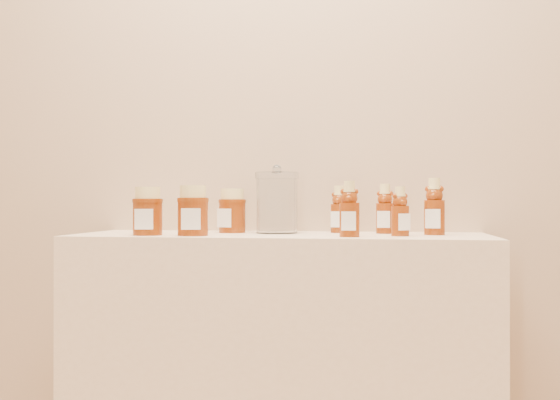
% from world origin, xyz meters
% --- Properties ---
extents(wall_back, '(3.50, 0.02, 2.70)m').
position_xyz_m(wall_back, '(0.00, 1.75, 1.35)').
color(wall_back, tan).
rests_on(wall_back, ground).
extents(display_table, '(1.20, 0.40, 0.90)m').
position_xyz_m(display_table, '(0.00, 1.55, 0.45)').
color(display_table, beige).
rests_on(display_table, ground).
extents(bear_bottle_back_left, '(0.07, 0.07, 0.16)m').
position_xyz_m(bear_bottle_back_left, '(0.16, 1.67, 0.98)').
color(bear_bottle_back_left, '#662308').
rests_on(bear_bottle_back_left, display_table).
extents(bear_bottle_back_mid, '(0.07, 0.07, 0.17)m').
position_xyz_m(bear_bottle_back_mid, '(0.30, 1.64, 0.98)').
color(bear_bottle_back_mid, '#662308').
rests_on(bear_bottle_back_mid, display_table).
extents(bear_bottle_back_right, '(0.08, 0.08, 0.18)m').
position_xyz_m(bear_bottle_back_right, '(0.44, 1.59, 0.99)').
color(bear_bottle_back_right, '#662308').
rests_on(bear_bottle_back_right, display_table).
extents(bear_bottle_front_left, '(0.06, 0.06, 0.17)m').
position_xyz_m(bear_bottle_front_left, '(0.20, 1.45, 0.99)').
color(bear_bottle_front_left, '#662308').
rests_on(bear_bottle_front_left, display_table).
extents(bear_bottle_front_right, '(0.07, 0.07, 0.16)m').
position_xyz_m(bear_bottle_front_right, '(0.34, 1.51, 0.98)').
color(bear_bottle_front_right, '#662308').
rests_on(bear_bottle_front_right, display_table).
extents(honey_jar_left, '(0.10, 0.10, 0.14)m').
position_xyz_m(honey_jar_left, '(-0.37, 1.45, 0.97)').
color(honey_jar_left, '#662308').
rests_on(honey_jar_left, display_table).
extents(honey_jar_back, '(0.11, 0.11, 0.14)m').
position_xyz_m(honey_jar_back, '(-0.16, 1.62, 0.97)').
color(honey_jar_back, '#662308').
rests_on(honey_jar_back, display_table).
extents(honey_jar_front, '(0.10, 0.10, 0.14)m').
position_xyz_m(honey_jar_front, '(-0.23, 1.44, 0.97)').
color(honey_jar_front, '#662308').
rests_on(honey_jar_front, display_table).
extents(glass_canister, '(0.17, 0.17, 0.20)m').
position_xyz_m(glass_canister, '(-0.02, 1.61, 1.00)').
color(glass_canister, white).
rests_on(glass_canister, display_table).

